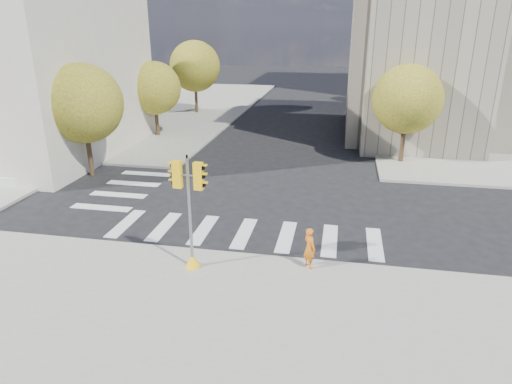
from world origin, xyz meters
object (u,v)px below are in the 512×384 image
lamp_far (391,65)px  photographer (309,248)px  traffic_signal (190,222)px  lamp_near (409,83)px

lamp_far → photographer: bearing=-99.0°
lamp_far → traffic_signal: (-9.27, -33.37, -2.68)m
lamp_far → photographer: (-5.16, -32.60, -3.67)m
traffic_signal → photographer: bearing=14.9°
lamp_far → traffic_signal: bearing=-105.5°
lamp_near → photographer: 19.65m
lamp_near → lamp_far: 14.00m
lamp_far → photographer: lamp_far is taller
traffic_signal → lamp_far: bearing=78.8°
lamp_near → lamp_far: bearing=90.0°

